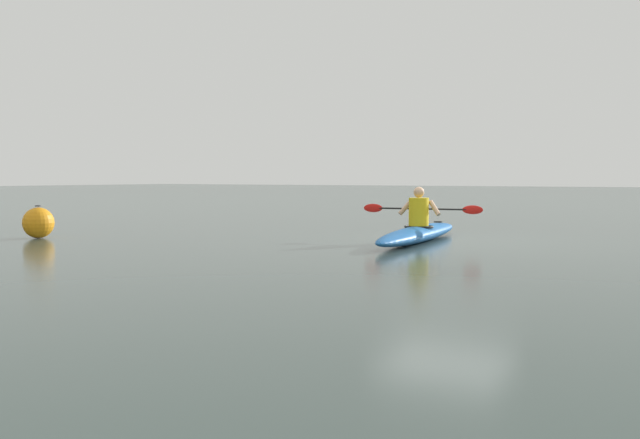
# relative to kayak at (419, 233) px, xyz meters

# --- Properties ---
(ground_plane) EXTENTS (160.00, 160.00, 0.00)m
(ground_plane) POSITION_rel_kayak_xyz_m (-0.47, -0.26, -0.16)
(ground_plane) COLOR #384742
(kayak) EXTENTS (1.22, 4.99, 0.31)m
(kayak) POSITION_rel_kayak_xyz_m (0.00, 0.00, 0.00)
(kayak) COLOR #1959A5
(kayak) RESTS_ON ground
(kayaker) EXTENTS (2.40, 0.56, 0.76)m
(kayaker) POSITION_rel_kayak_xyz_m (-0.00, 0.02, 0.47)
(kayaker) COLOR yellow
(kayaker) RESTS_ON kayak
(mooring_buoy_red_near) EXTENTS (0.64, 0.64, 0.68)m
(mooring_buoy_red_near) POSITION_rel_kayak_xyz_m (7.07, 3.24, 0.16)
(mooring_buoy_red_near) COLOR orange
(mooring_buoy_red_near) RESTS_ON ground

